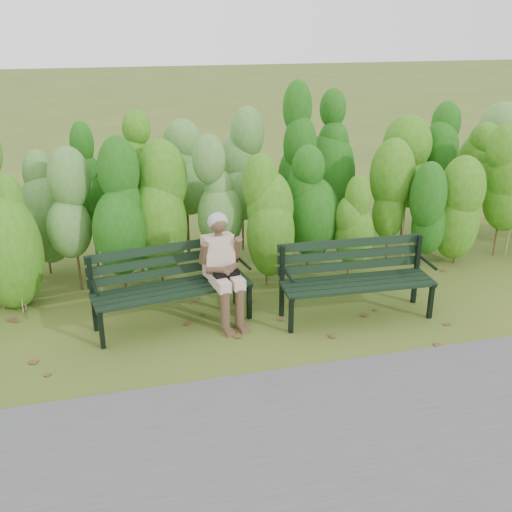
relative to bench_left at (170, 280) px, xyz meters
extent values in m
plane|color=#3F581E|center=(1.02, -0.41, -0.53)|extent=(80.00, 80.00, 0.00)
cube|color=#474749|center=(1.02, -2.61, -0.53)|extent=(60.00, 2.50, 0.01)
cylinder|color=#47381E|center=(-1.74, 0.89, -0.13)|extent=(0.03, 0.03, 0.80)
ellipsoid|color=#2C7210|center=(-1.74, 0.89, 0.51)|extent=(0.64, 0.64, 1.44)
cylinder|color=#47381E|center=(-1.12, 0.89, -0.13)|extent=(0.03, 0.03, 0.80)
ellipsoid|color=#2C7210|center=(-1.12, 0.89, 0.51)|extent=(0.64, 0.64, 1.44)
cylinder|color=#47381E|center=(-0.51, 0.89, -0.13)|extent=(0.03, 0.03, 0.80)
ellipsoid|color=#2C7210|center=(-0.51, 0.89, 0.51)|extent=(0.64, 0.64, 1.44)
cylinder|color=#47381E|center=(0.10, 0.89, -0.13)|extent=(0.03, 0.03, 0.80)
ellipsoid|color=#2C7210|center=(0.10, 0.89, 0.51)|extent=(0.64, 0.64, 1.44)
cylinder|color=#47381E|center=(0.71, 0.89, -0.13)|extent=(0.03, 0.03, 0.80)
ellipsoid|color=#2C7210|center=(0.71, 0.89, 0.51)|extent=(0.64, 0.64, 1.44)
cylinder|color=#47381E|center=(1.32, 0.89, -0.13)|extent=(0.03, 0.03, 0.80)
ellipsoid|color=#2C7210|center=(1.32, 0.89, 0.51)|extent=(0.64, 0.64, 1.44)
cylinder|color=#47381E|center=(1.93, 0.89, -0.13)|extent=(0.03, 0.03, 0.80)
ellipsoid|color=#2C7210|center=(1.93, 0.89, 0.51)|extent=(0.64, 0.64, 1.44)
cylinder|color=#47381E|center=(2.55, 0.89, -0.13)|extent=(0.03, 0.03, 0.80)
ellipsoid|color=#2C7210|center=(2.55, 0.89, 0.51)|extent=(0.64, 0.64, 1.44)
cylinder|color=#47381E|center=(3.16, 0.89, -0.13)|extent=(0.03, 0.03, 0.80)
ellipsoid|color=#2C7210|center=(3.16, 0.89, 0.51)|extent=(0.64, 0.64, 1.44)
cylinder|color=#47381E|center=(3.77, 0.89, -0.13)|extent=(0.03, 0.03, 0.80)
ellipsoid|color=#2C7210|center=(3.77, 0.89, 0.51)|extent=(0.64, 0.64, 1.44)
cylinder|color=#47381E|center=(4.38, 0.89, -0.13)|extent=(0.03, 0.03, 0.80)
ellipsoid|color=#2C7210|center=(4.38, 0.89, 0.51)|extent=(0.64, 0.64, 1.44)
cylinder|color=#47381E|center=(4.99, 0.89, -0.13)|extent=(0.03, 0.03, 0.80)
ellipsoid|color=#2C7210|center=(4.99, 0.89, 0.51)|extent=(0.64, 0.64, 1.44)
cylinder|color=#47381E|center=(-1.67, 1.89, 0.02)|extent=(0.04, 0.04, 1.10)
ellipsoid|color=#1C500F|center=(-1.67, 1.89, 0.90)|extent=(0.70, 0.70, 1.98)
cylinder|color=#47381E|center=(-0.90, 1.89, 0.02)|extent=(0.04, 0.04, 1.10)
ellipsoid|color=#1C500F|center=(-0.90, 1.89, 0.90)|extent=(0.70, 0.70, 1.98)
cylinder|color=#47381E|center=(-0.14, 1.89, 0.02)|extent=(0.04, 0.04, 1.10)
ellipsoid|color=#1C500F|center=(-0.14, 1.89, 0.90)|extent=(0.70, 0.70, 1.98)
cylinder|color=#47381E|center=(0.63, 1.89, 0.02)|extent=(0.04, 0.04, 1.10)
ellipsoid|color=#1C500F|center=(0.63, 1.89, 0.90)|extent=(0.70, 0.70, 1.98)
cylinder|color=#47381E|center=(1.40, 1.89, 0.02)|extent=(0.04, 0.04, 1.10)
ellipsoid|color=#1C500F|center=(1.40, 1.89, 0.90)|extent=(0.70, 0.70, 1.98)
cylinder|color=#47381E|center=(2.17, 1.89, 0.02)|extent=(0.04, 0.04, 1.10)
ellipsoid|color=#1C500F|center=(2.17, 1.89, 0.90)|extent=(0.70, 0.70, 1.98)
cylinder|color=#47381E|center=(2.94, 1.89, 0.02)|extent=(0.04, 0.04, 1.10)
ellipsoid|color=#1C500F|center=(2.94, 1.89, 0.90)|extent=(0.70, 0.70, 1.98)
cylinder|color=#47381E|center=(3.70, 1.89, 0.02)|extent=(0.04, 0.04, 1.10)
ellipsoid|color=#1C500F|center=(3.70, 1.89, 0.90)|extent=(0.70, 0.70, 1.98)
cylinder|color=#47381E|center=(4.47, 1.89, 0.02)|extent=(0.04, 0.04, 1.10)
ellipsoid|color=#1C500F|center=(4.47, 1.89, 0.90)|extent=(0.70, 0.70, 1.98)
cylinder|color=#47381E|center=(5.24, 1.89, 0.02)|extent=(0.04, 0.04, 1.10)
ellipsoid|color=#1C500F|center=(5.24, 1.89, 0.90)|extent=(0.70, 0.70, 1.98)
cube|color=brown|center=(-0.07, 0.36, -0.53)|extent=(0.10, 0.09, 0.01)
cube|color=brown|center=(1.68, 0.14, -0.53)|extent=(0.07, 0.09, 0.01)
cube|color=brown|center=(2.55, -0.28, -0.53)|extent=(0.11, 0.11, 0.01)
cube|color=brown|center=(3.48, -0.06, -0.53)|extent=(0.08, 0.10, 0.01)
cube|color=brown|center=(1.57, -0.07, -0.53)|extent=(0.09, 0.10, 0.01)
cube|color=brown|center=(3.36, -0.86, -0.53)|extent=(0.11, 0.11, 0.01)
cube|color=brown|center=(2.76, -1.43, -0.53)|extent=(0.11, 0.11, 0.01)
cube|color=brown|center=(0.16, -0.05, -0.53)|extent=(0.10, 0.11, 0.01)
cube|color=brown|center=(3.27, -1.19, -0.53)|extent=(0.11, 0.11, 0.01)
cube|color=brown|center=(-1.23, -1.00, -0.53)|extent=(0.11, 0.11, 0.01)
cube|color=brown|center=(2.78, -1.43, -0.53)|extent=(0.10, 0.08, 0.01)
cube|color=brown|center=(-0.74, -0.64, -0.53)|extent=(0.11, 0.11, 0.01)
cube|color=brown|center=(0.80, 0.32, -0.53)|extent=(0.10, 0.11, 0.01)
cube|color=brown|center=(0.77, -0.58, -0.53)|extent=(0.09, 0.08, 0.01)
cube|color=brown|center=(3.52, -1.11, -0.53)|extent=(0.11, 0.11, 0.01)
cube|color=brown|center=(3.33, -0.11, -0.53)|extent=(0.10, 0.09, 0.01)
cube|color=brown|center=(3.70, -0.12, -0.53)|extent=(0.10, 0.08, 0.01)
cube|color=brown|center=(3.78, -0.76, -0.53)|extent=(0.11, 0.11, 0.01)
cube|color=brown|center=(-0.04, 0.07, -0.53)|extent=(0.09, 0.07, 0.01)
cube|color=brown|center=(2.76, -1.25, -0.53)|extent=(0.10, 0.11, 0.01)
cube|color=brown|center=(0.50, 0.09, -0.53)|extent=(0.11, 0.11, 0.01)
cube|color=brown|center=(1.45, -1.42, -0.53)|extent=(0.11, 0.09, 0.01)
cube|color=brown|center=(-0.97, 0.14, -0.53)|extent=(0.11, 0.11, 0.01)
cube|color=brown|center=(3.26, -0.78, -0.53)|extent=(0.07, 0.09, 0.01)
cube|color=black|center=(0.05, -0.30, -0.08)|extent=(1.81, 0.40, 0.04)
cube|color=black|center=(0.03, -0.17, -0.08)|extent=(1.81, 0.40, 0.04)
cube|color=black|center=(0.01, -0.05, -0.08)|extent=(1.81, 0.40, 0.04)
cube|color=black|center=(-0.01, 0.08, -0.08)|extent=(1.81, 0.40, 0.04)
cube|color=black|center=(-0.03, 0.17, 0.03)|extent=(1.80, 0.35, 0.11)
cube|color=black|center=(-0.03, 0.18, 0.17)|extent=(1.80, 0.35, 0.11)
cube|color=black|center=(-0.03, 0.20, 0.31)|extent=(1.80, 0.35, 0.11)
cube|color=black|center=(-0.81, -0.45, -0.31)|extent=(0.06, 0.06, 0.45)
cube|color=black|center=(-0.87, -0.02, -0.08)|extent=(0.06, 0.06, 0.91)
cube|color=black|center=(-0.84, -0.25, -0.10)|extent=(0.13, 0.51, 0.04)
cylinder|color=black|center=(-0.83, -0.30, 0.12)|extent=(0.10, 0.38, 0.04)
cube|color=black|center=(0.91, -0.17, -0.31)|extent=(0.06, 0.06, 0.45)
cube|color=black|center=(0.84, 0.26, -0.08)|extent=(0.06, 0.06, 0.91)
cube|color=black|center=(0.87, 0.03, -0.10)|extent=(0.13, 0.51, 0.04)
cylinder|color=black|center=(0.88, -0.02, 0.12)|extent=(0.10, 0.38, 0.04)
cube|color=black|center=(2.14, -0.65, -0.08)|extent=(1.80, 0.19, 0.04)
cube|color=black|center=(2.14, -0.53, -0.08)|extent=(1.80, 0.19, 0.04)
cube|color=black|center=(2.15, -0.40, -0.08)|extent=(1.80, 0.19, 0.04)
cube|color=black|center=(2.16, -0.28, -0.08)|extent=(1.80, 0.19, 0.04)
cube|color=black|center=(2.16, -0.19, 0.03)|extent=(1.80, 0.13, 0.11)
cube|color=black|center=(2.16, -0.17, 0.17)|extent=(1.80, 0.13, 0.11)
cube|color=black|center=(2.16, -0.16, 0.31)|extent=(1.80, 0.13, 0.11)
cube|color=black|center=(1.28, -0.63, -0.31)|extent=(0.05, 0.05, 0.45)
cube|color=black|center=(1.30, -0.20, -0.08)|extent=(0.05, 0.05, 0.90)
cube|color=black|center=(1.29, -0.43, -0.10)|extent=(0.07, 0.50, 0.04)
cylinder|color=black|center=(1.29, -0.48, 0.12)|extent=(0.05, 0.38, 0.04)
cube|color=black|center=(3.00, -0.70, -0.31)|extent=(0.05, 0.05, 0.45)
cube|color=black|center=(3.02, -0.27, -0.08)|extent=(0.05, 0.05, 0.90)
cube|color=black|center=(3.01, -0.50, -0.10)|extent=(0.07, 0.50, 0.04)
cylinder|color=black|center=(3.00, -0.55, 0.12)|extent=(0.05, 0.38, 0.04)
cube|color=beige|center=(0.54, -0.23, 0.01)|extent=(0.20, 0.43, 0.13)
cube|color=beige|center=(0.72, -0.20, 0.01)|extent=(0.20, 0.43, 0.13)
cylinder|color=brown|center=(0.57, -0.40, -0.29)|extent=(0.12, 0.12, 0.49)
cylinder|color=brown|center=(0.74, -0.37, -0.29)|extent=(0.12, 0.12, 0.49)
cube|color=brown|center=(0.58, -0.47, -0.50)|extent=(0.12, 0.21, 0.06)
cube|color=brown|center=(0.76, -0.44, -0.50)|extent=(0.12, 0.21, 0.06)
cube|color=beige|center=(0.59, 0.04, 0.23)|extent=(0.39, 0.30, 0.51)
cylinder|color=brown|center=(0.59, 0.02, 0.50)|extent=(0.09, 0.09, 0.10)
sphere|color=brown|center=(0.59, 0.01, 0.62)|extent=(0.21, 0.21, 0.21)
ellipsoid|color=gray|center=(0.59, 0.04, 0.65)|extent=(0.24, 0.22, 0.21)
cylinder|color=brown|center=(0.40, -0.07, 0.31)|extent=(0.12, 0.21, 0.30)
cylinder|color=brown|center=(0.80, 0.00, 0.31)|extent=(0.12, 0.21, 0.30)
cylinder|color=brown|center=(0.52, -0.18, 0.13)|extent=(0.25, 0.24, 0.13)
cylinder|color=brown|center=(0.72, -0.14, 0.13)|extent=(0.20, 0.27, 0.13)
sphere|color=brown|center=(0.63, -0.22, 0.11)|extent=(0.11, 0.11, 0.11)
cube|color=black|center=(0.63, -0.21, 0.05)|extent=(0.31, 0.16, 0.16)
camera|label=1|loc=(-0.62, -6.37, 2.83)|focal=42.00mm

